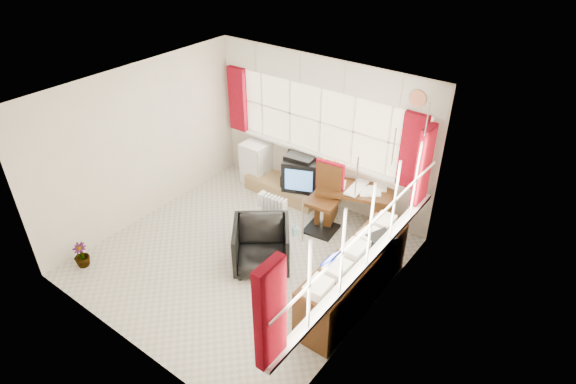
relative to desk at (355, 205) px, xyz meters
The scene contains 20 objects.
ground 1.94m from the desk, 117.98° to the right, with size 4.00×4.00×0.00m, color beige.
room_walls 2.21m from the desk, 117.98° to the right, with size 4.00×4.00×4.00m.
window_back 1.09m from the desk, 163.38° to the left, with size 3.70×0.12×3.60m.
window_right 2.06m from the desk, 57.90° to the right, with size 0.12×3.70×3.60m.
curtains 1.31m from the desk, 87.45° to the right, with size 3.83×3.83×1.15m.
overhead_cabinets 2.00m from the desk, 82.77° to the right, with size 3.98×3.98×0.48m.
desk is the anchor object (origin of this frame).
desk_lamp 0.68m from the desk, behind, with size 0.17×0.16×0.41m.
task_chair 0.52m from the desk, 137.33° to the right, with size 0.52×0.55×1.13m.
office_chair 1.75m from the desk, 108.02° to the right, with size 0.77×0.79×0.72m, color black.
radiator 1.29m from the desk, 136.29° to the right, with size 0.43×0.20×0.63m.
credenza 1.70m from the desk, 60.47° to the right, with size 0.50×2.00×0.85m.
file_tray 1.50m from the desk, 48.14° to the right, with size 0.26×0.33×0.11m, color black.
tv_bench 1.46m from the desk, behind, with size 1.40×0.50×0.25m, color tan.
crt_tv 1.13m from the desk, behind, with size 0.77×0.74×0.55m.
hifi_stack 1.14m from the desk, behind, with size 0.62×0.44×0.61m.
mini_fridge 2.13m from the desk, behind, with size 0.46×0.46×0.77m.
spray_bottle_a 0.79m from the desk, behind, with size 0.12×0.12×0.31m, color white.
spray_bottle_b 1.02m from the desk, 126.60° to the right, with size 0.09×0.10×0.21m, color #8FD5C9.
flower_vase 4.13m from the desk, 129.18° to the right, with size 0.21×0.21×0.38m, color black.
Camera 1 is at (3.81, -3.99, 4.62)m, focal length 30.00 mm.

